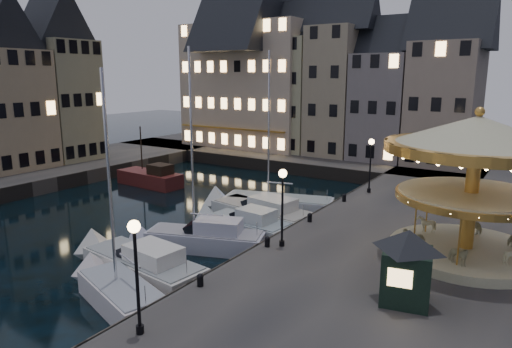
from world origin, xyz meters
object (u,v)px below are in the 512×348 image
Objects in this scene: bollard_c at (310,217)px; bollard_d at (344,197)px; streetlamp_a at (136,261)px; streetlamp_c at (371,158)px; motorboat_a at (117,292)px; motorboat_b at (139,264)px; motorboat_c at (199,238)px; motorboat_d at (243,225)px; red_fishing_boat at (151,179)px; motorboat_f at (271,204)px; bollard_a at (200,279)px; ticket_kiosk at (408,254)px; bollard_b at (267,241)px; motorboat_e at (258,212)px; carousel at (475,160)px; streetlamp_b at (282,197)px.

bollard_d is at bearing 90.00° from bollard_c.
streetlamp_c is (0.00, 23.50, 0.00)m from streetlamp_a.
motorboat_b is at bearing 117.27° from motorboat_a.
motorboat_d is (0.78, 3.49, -0.04)m from motorboat_c.
motorboat_d is at bearing -23.08° from red_fishing_boat.
motorboat_a is 0.87× the size of motorboat_f.
bollard_a is 8.65m from ticket_kiosk.
bollard_d is 7.99m from motorboat_d.
bollard_b is 5.69m from motorboat_d.
motorboat_e is at bearing 160.47° from bollard_c.
streetlamp_c is 7.32× the size of bollard_b.
red_fishing_boat is 0.80× the size of carousel.
streetlamp_b is 9.51m from carousel.
bollard_d is at bearing 1.24° from red_fishing_boat.
streetlamp_c is 0.50× the size of motorboat_b.
motorboat_d is 5.77m from motorboat_f.
streetlamp_b is 22.11m from red_fishing_boat.
motorboat_e is (-5.51, 6.24, -3.37)m from streetlamp_b.
motorboat_b is (-5.16, -4.30, -0.96)m from bollard_b.
bollard_d is 6.26m from motorboat_e.
motorboat_c is 3.12× the size of ticket_kiosk.
bollard_b is 0.07× the size of carousel.
bollard_a is at bearing -90.00° from bollard_d.
ticket_kiosk reaches higher than motorboat_d.
motorboat_e is 1.06× the size of carousel.
motorboat_b is (-5.16, -14.80, -0.96)m from bollard_d.
motorboat_c is at bearing 176.98° from bollard_b.
bollard_b is 0.06× the size of motorboat_e.
bollard_b is 10.50m from bollard_d.
bollard_d is 0.06× the size of motorboat_e.
red_fishing_boat is at bearing 152.09° from bollard_b.
carousel is (8.41, -9.64, 2.19)m from streetlamp_c.
motorboat_a reaches higher than motorboat_b.
streetlamp_a is 7.32× the size of bollard_c.
bollard_d is 19.07m from red_fishing_boat.
motorboat_c reaches higher than ticket_kiosk.
motorboat_f reaches higher than bollard_a.
bollard_c is at bearing -19.53° from motorboat_e.
bollard_c is 6.91m from motorboat_c.
streetlamp_c is at bearing 80.27° from bollard_d.
bollard_c is (-0.60, 4.50, -2.41)m from streetlamp_b.
bollard_b is at bearing 93.61° from streetlamp_a.
streetlamp_a is at bearing -81.47° from bollard_a.
red_fishing_boat is (-14.13, 3.35, 0.04)m from motorboat_e.
streetlamp_b is at bearing -82.41° from bollard_c.
streetlamp_c is 9.72m from motorboat_e.
bollard_d is 0.08× the size of motorboat_d.
streetlamp_b and streetlamp_c have the same top height.
streetlamp_c is 21.59m from motorboat_a.
motorboat_c reaches higher than motorboat_e.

